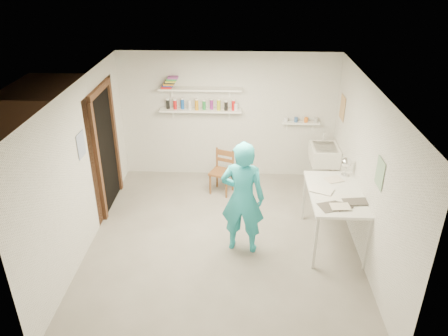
{
  "coord_description": "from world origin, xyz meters",
  "views": [
    {
      "loc": [
        0.24,
        -5.45,
        4.02
      ],
      "look_at": [
        0.0,
        0.4,
        1.05
      ],
      "focal_mm": 35.0,
      "sensor_mm": 36.0,
      "label": 1
    }
  ],
  "objects_px": {
    "belfast_sink": "(324,154)",
    "wooden_chair": "(222,172)",
    "wall_clock": "(240,173)",
    "desk_lamp": "(346,163)",
    "man": "(243,198)",
    "work_table": "(333,218)"
  },
  "relations": [
    {
      "from": "belfast_sink",
      "to": "desk_lamp",
      "type": "bearing_deg",
      "value": -84.61
    },
    {
      "from": "work_table",
      "to": "wall_clock",
      "type": "bearing_deg",
      "value": 178.93
    },
    {
      "from": "belfast_sink",
      "to": "wooden_chair",
      "type": "bearing_deg",
      "value": -173.61
    },
    {
      "from": "man",
      "to": "wooden_chair",
      "type": "distance_m",
      "value": 1.75
    },
    {
      "from": "man",
      "to": "desk_lamp",
      "type": "bearing_deg",
      "value": -145.81
    },
    {
      "from": "wall_clock",
      "to": "desk_lamp",
      "type": "height_order",
      "value": "wall_clock"
    },
    {
      "from": "man",
      "to": "work_table",
      "type": "relative_size",
      "value": 1.31
    },
    {
      "from": "wall_clock",
      "to": "man",
      "type": "bearing_deg",
      "value": -70.67
    },
    {
      "from": "wooden_chair",
      "to": "work_table",
      "type": "xyz_separation_m",
      "value": [
        1.73,
        -1.46,
        0.03
      ]
    },
    {
      "from": "belfast_sink",
      "to": "wooden_chair",
      "type": "height_order",
      "value": "belfast_sink"
    },
    {
      "from": "man",
      "to": "wall_clock",
      "type": "xyz_separation_m",
      "value": [
        -0.04,
        0.22,
        0.29
      ]
    },
    {
      "from": "wooden_chair",
      "to": "belfast_sink",
      "type": "bearing_deg",
      "value": 27.63
    },
    {
      "from": "belfast_sink",
      "to": "man",
      "type": "xyz_separation_m",
      "value": [
        -1.46,
        -1.85,
        0.16
      ]
    },
    {
      "from": "belfast_sink",
      "to": "wall_clock",
      "type": "xyz_separation_m",
      "value": [
        -1.5,
        -1.63,
        0.45
      ]
    },
    {
      "from": "work_table",
      "to": "man",
      "type": "bearing_deg",
      "value": -171.98
    },
    {
      "from": "man",
      "to": "work_table",
      "type": "height_order",
      "value": "man"
    },
    {
      "from": "man",
      "to": "wall_clock",
      "type": "bearing_deg",
      "value": -70.67
    },
    {
      "from": "wall_clock",
      "to": "desk_lamp",
      "type": "distance_m",
      "value": 1.68
    },
    {
      "from": "belfast_sink",
      "to": "work_table",
      "type": "height_order",
      "value": "work_table"
    },
    {
      "from": "desk_lamp",
      "to": "wall_clock",
      "type": "bearing_deg",
      "value": -162.73
    },
    {
      "from": "wooden_chair",
      "to": "work_table",
      "type": "distance_m",
      "value": 2.26
    },
    {
      "from": "wooden_chair",
      "to": "desk_lamp",
      "type": "height_order",
      "value": "desk_lamp"
    }
  ]
}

